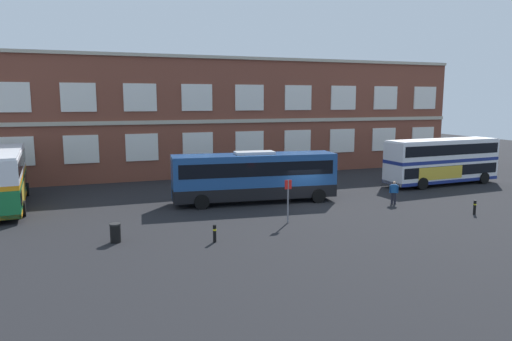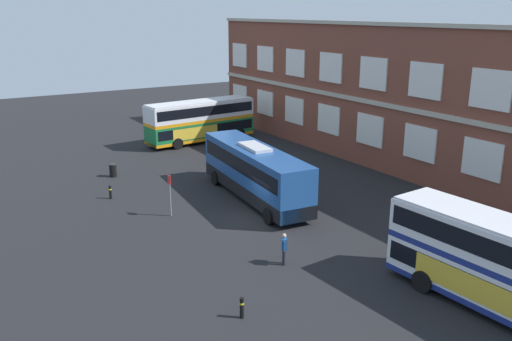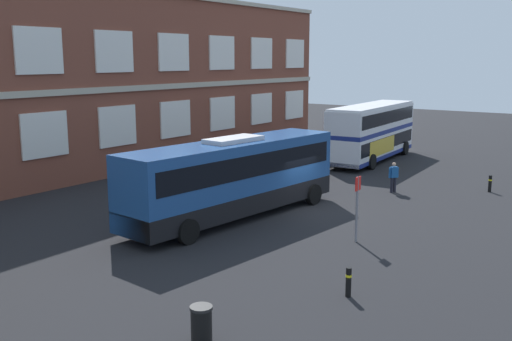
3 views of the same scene
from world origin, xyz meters
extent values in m
plane|color=black|center=(0.00, 2.00, 0.00)|extent=(120.00, 120.00, 0.00)
cube|color=brown|center=(-2.25, 18.00, 5.70)|extent=(52.52, 8.00, 11.39)
cube|color=#B2A893|center=(-2.25, 13.92, 5.47)|extent=(52.52, 0.16, 0.36)
cube|color=#B2A893|center=(-2.25, 13.95, 11.54)|extent=(52.52, 0.28, 0.30)
cube|color=silver|center=(-20.63, 13.94, 3.19)|extent=(2.94, 0.12, 2.51)
cube|color=silver|center=(-15.38, 13.94, 3.19)|extent=(2.94, 0.12, 2.51)
cube|color=silver|center=(-10.13, 13.94, 3.19)|extent=(2.94, 0.12, 2.51)
cube|color=silver|center=(-4.88, 13.94, 3.19)|extent=(2.94, 0.12, 2.51)
cube|color=silver|center=(0.38, 13.94, 3.19)|extent=(2.94, 0.12, 2.51)
cube|color=silver|center=(5.63, 13.94, 3.19)|extent=(2.94, 0.12, 2.51)
cube|color=silver|center=(10.88, 13.94, 3.19)|extent=(2.94, 0.12, 2.51)
cube|color=silver|center=(16.13, 13.94, 3.19)|extent=(2.94, 0.12, 2.51)
cube|color=silver|center=(21.39, 13.94, 3.19)|extent=(2.94, 0.12, 2.51)
cube|color=silver|center=(-20.63, 13.94, 7.75)|extent=(2.94, 0.12, 2.51)
cube|color=silver|center=(-15.38, 13.94, 7.75)|extent=(2.94, 0.12, 2.51)
cube|color=silver|center=(-10.13, 13.94, 7.75)|extent=(2.94, 0.12, 2.51)
cube|color=silver|center=(-4.88, 13.94, 7.75)|extent=(2.94, 0.12, 2.51)
cube|color=silver|center=(0.38, 13.94, 7.75)|extent=(2.94, 0.12, 2.51)
cube|color=silver|center=(5.63, 13.94, 7.75)|extent=(2.94, 0.12, 2.51)
cube|color=silver|center=(10.88, 13.94, 7.75)|extent=(2.94, 0.12, 2.51)
cube|color=silver|center=(16.13, 13.94, 7.75)|extent=(2.94, 0.12, 2.51)
cube|color=silver|center=(21.39, 13.94, 7.75)|extent=(2.94, 0.12, 2.51)
cube|color=#197038|center=(-20.47, 6.31, 1.23)|extent=(3.46, 11.17, 1.75)
cube|color=black|center=(-20.47, 6.31, 1.44)|extent=(3.46, 10.74, 0.90)
cube|color=orange|center=(-20.47, 6.31, 2.25)|extent=(3.46, 11.17, 0.30)
cube|color=silver|center=(-20.47, 6.31, 3.17)|extent=(3.46, 11.17, 1.55)
cube|color=black|center=(-20.47, 6.31, 3.25)|extent=(3.46, 10.74, 0.90)
cube|color=orange|center=(-20.47, 6.31, 0.49)|extent=(3.48, 11.18, 0.28)
cube|color=silver|center=(-20.47, 6.31, 4.01)|extent=(3.34, 10.95, 0.12)
cube|color=gold|center=(-19.07, 5.10, 1.31)|extent=(0.43, 4.83, 1.10)
cube|color=yellow|center=(-20.93, 11.76, 3.60)|extent=(1.66, 0.20, 0.40)
cylinder|color=black|center=(-19.52, 10.25, 0.52)|extent=(0.41, 1.06, 1.04)
cylinder|color=black|center=(-18.92, 3.12, 0.52)|extent=(0.41, 1.06, 1.04)
cube|color=silver|center=(14.92, 3.35, 1.23)|extent=(11.14, 3.23, 1.75)
cube|color=black|center=(14.92, 3.35, 1.44)|extent=(10.70, 3.25, 0.90)
cube|color=navy|center=(14.92, 3.35, 2.25)|extent=(11.14, 3.23, 0.30)
cube|color=silver|center=(14.92, 3.35, 3.17)|extent=(11.14, 3.23, 1.55)
cube|color=black|center=(14.92, 3.35, 3.25)|extent=(10.70, 3.25, 0.90)
cube|color=navy|center=(14.92, 3.35, 0.49)|extent=(11.14, 3.25, 0.28)
cube|color=silver|center=(14.92, 3.35, 4.01)|extent=(10.91, 3.12, 0.12)
cube|color=gold|center=(13.69, 1.98, 1.31)|extent=(4.83, 0.33, 1.10)
cube|color=yellow|center=(20.38, 3.69, 3.60)|extent=(0.16, 1.66, 0.40)
cylinder|color=black|center=(18.85, 2.32, 0.52)|extent=(1.06, 0.38, 1.04)
cylinder|color=black|center=(18.69, 4.86, 0.52)|extent=(1.06, 0.38, 1.04)
cylinder|color=black|center=(11.71, 1.87, 0.52)|extent=(1.06, 0.38, 1.04)
cylinder|color=black|center=(11.55, 4.41, 0.52)|extent=(1.06, 0.38, 1.04)
cube|color=navy|center=(-3.30, 2.01, 2.00)|extent=(12.19, 3.72, 3.20)
cube|color=black|center=(-3.30, 2.01, 2.64)|extent=(11.48, 3.69, 1.00)
cube|color=black|center=(-3.30, 2.01, 0.85)|extent=(12.20, 3.74, 0.90)
cube|color=silver|center=(-3.30, 2.01, 3.70)|extent=(2.99, 1.55, 0.20)
cylinder|color=black|center=(1.11, 0.29, 0.52)|extent=(1.07, 0.42, 1.04)
cylinder|color=black|center=(1.36, 2.83, 0.52)|extent=(1.07, 0.42, 1.04)
cylinder|color=black|center=(-7.49, 1.15, 0.52)|extent=(1.07, 0.42, 1.04)
cylinder|color=black|center=(-7.23, 3.68, 0.52)|extent=(1.07, 0.42, 1.04)
cylinder|color=black|center=(5.94, -1.93, 0.42)|extent=(0.22, 0.22, 0.85)
cylinder|color=black|center=(6.11, -2.04, 0.42)|extent=(0.22, 0.22, 0.85)
cube|color=#194C8C|center=(6.03, -1.99, 1.15)|extent=(0.47, 0.42, 0.60)
cylinder|color=#194C8C|center=(5.81, -1.85, 1.12)|extent=(0.15, 0.15, 0.57)
cylinder|color=#194C8C|center=(6.25, -2.13, 1.12)|extent=(0.15, 0.15, 0.57)
sphere|color=tan|center=(6.03, -1.99, 1.59)|extent=(0.22, 0.22, 0.22)
cylinder|color=slate|center=(-3.32, -4.23, 1.35)|extent=(0.10, 0.10, 2.70)
cube|color=red|center=(-3.32, -4.25, 2.42)|extent=(0.44, 0.04, 0.56)
cylinder|color=black|center=(-13.53, -4.74, 0.47)|extent=(0.56, 0.56, 0.95)
cylinder|color=black|center=(-13.53, -4.74, 0.99)|extent=(0.60, 0.60, 0.08)
cylinder|color=black|center=(9.24, -6.36, 0.47)|extent=(0.18, 0.18, 0.95)
cylinder|color=yellow|center=(9.24, -6.36, 0.68)|extent=(0.19, 0.19, 0.08)
cylinder|color=black|center=(-8.54, -6.49, 0.47)|extent=(0.18, 0.18, 0.95)
cylinder|color=yellow|center=(-8.54, -6.49, 0.68)|extent=(0.19, 0.19, 0.08)
camera|label=1|loc=(-14.47, -29.77, 7.52)|focal=32.56mm
camera|label=2|loc=(26.66, -16.42, 12.53)|focal=37.80mm
camera|label=3|loc=(-24.30, -14.10, 7.34)|focal=41.07mm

